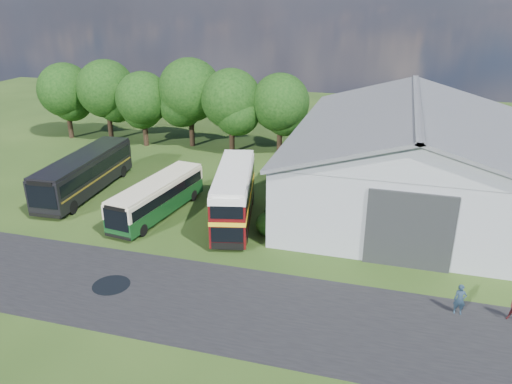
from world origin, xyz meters
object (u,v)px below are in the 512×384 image
(bus_maroon_double, at_px, (234,196))
(bus_dark_single, at_px, (85,173))
(storage_shed, at_px, (411,149))
(visitor_a, at_px, (460,300))
(bus_green_single, at_px, (158,197))

(bus_maroon_double, height_order, bus_dark_single, bus_maroon_double)
(bus_maroon_double, bearing_deg, storage_shed, 22.62)
(visitor_a, bearing_deg, bus_dark_single, 160.05)
(storage_shed, bearing_deg, bus_dark_single, -165.83)
(bus_green_single, relative_size, visitor_a, 5.88)
(storage_shed, bearing_deg, bus_green_single, -153.54)
(storage_shed, height_order, bus_maroon_double, storage_shed)
(bus_dark_single, distance_m, visitor_a, 30.61)
(storage_shed, height_order, visitor_a, storage_shed)
(storage_shed, bearing_deg, bus_maroon_double, -144.47)
(storage_shed, distance_m, bus_dark_single, 27.18)
(bus_green_single, relative_size, bus_dark_single, 0.84)
(bus_maroon_double, bearing_deg, visitor_a, -39.59)
(bus_dark_single, bearing_deg, storage_shed, 10.67)
(bus_maroon_double, xyz_separation_m, bus_dark_single, (-13.97, 2.14, -0.32))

